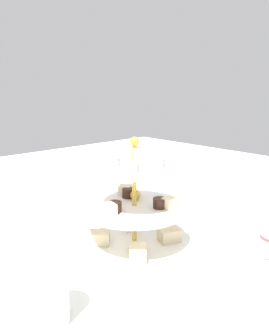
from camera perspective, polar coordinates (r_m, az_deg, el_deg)
The scene contains 6 objects.
ground_plane at distance 0.79m, azimuth 0.00°, elevation -13.14°, with size 2.40×2.40×0.00m, color white.
tiered_serving_stand at distance 0.76m, azimuth 0.03°, elevation -7.93°, with size 0.28×0.28×0.25m.
water_glass_tall_right at distance 0.56m, azimuth -14.75°, elevation -19.00°, with size 0.07×0.07×0.12m, color silver.
water_glass_short_left at distance 0.91m, azimuth 17.05°, elevation -7.71°, with size 0.06×0.06×0.07m, color silver.
butter_knife_left at distance 0.94m, azimuth -20.09°, elevation -9.35°, with size 0.17×0.01×0.00m, color silver.
butter_knife_right at distance 0.59m, azimuth 20.97°, elevation -24.36°, with size 0.17×0.01×0.00m, color silver.
Camera 1 is at (0.52, -0.48, 0.36)m, focal length 36.00 mm.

